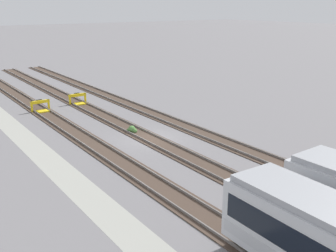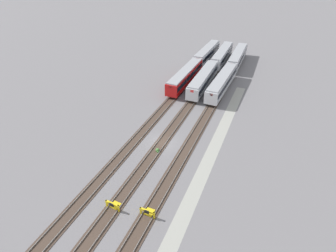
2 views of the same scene
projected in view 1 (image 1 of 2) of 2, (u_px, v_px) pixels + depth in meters
ground_plane at (150, 139)px, 32.85m from camera, size 400.00×400.00×0.00m
service_walkway at (50, 162)px, 28.12m from camera, size 54.00×2.00×0.01m
rail_track_nearest at (101, 150)px, 30.35m from camera, size 90.00×2.23×0.21m
rail_track_near_inner at (150, 139)px, 32.84m from camera, size 90.00×2.24×0.21m
rail_track_middle at (192, 129)px, 35.33m from camera, size 90.00×2.23×0.21m
bumper_stop_nearest_track at (41, 107)px, 41.14m from camera, size 1.35×2.00×1.22m
bumper_stop_near_inner_track at (78, 100)px, 44.22m from camera, size 1.38×2.01×1.22m
weed_clump at (132, 130)px, 34.50m from camera, size 0.92×0.70×0.64m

